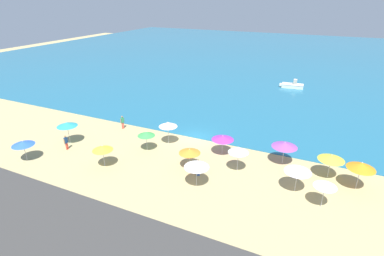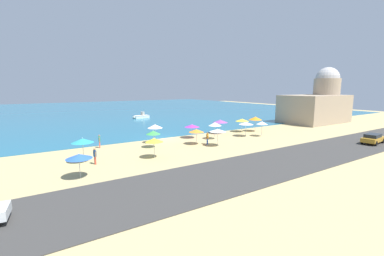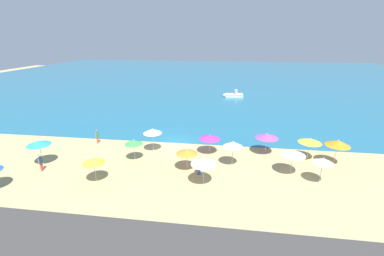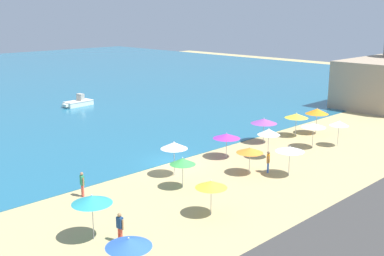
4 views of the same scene
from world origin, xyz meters
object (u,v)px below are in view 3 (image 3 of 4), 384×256
Objects in this scene: bather_1 at (199,165)px; beach_umbrella_4 at (293,153)px; beach_umbrella_3 at (267,136)px; beach_umbrella_10 at (39,143)px; beach_umbrella_13 at (187,152)px; bather_0 at (97,136)px; beach_umbrella_12 at (153,131)px; skiff_nearshore at (234,95)px; beach_umbrella_5 at (233,144)px; bather_2 at (41,162)px; beach_umbrella_8 at (323,161)px; beach_umbrella_0 at (93,161)px; beach_umbrella_6 at (210,137)px; beach_umbrella_2 at (134,142)px; beach_umbrella_7 at (338,143)px; beach_umbrella_11 at (203,162)px; beach_umbrella_1 at (310,141)px.

beach_umbrella_4 is at bearing 8.82° from bather_1.
beach_umbrella_3 is 23.23m from beach_umbrella_10.
beach_umbrella_4 is 1.10× the size of beach_umbrella_13.
bather_0 is 14.10m from bather_1.
bather_0 is at bearing 170.26° from beach_umbrella_12.
beach_umbrella_4 reaches higher than bather_0.
beach_umbrella_12 reaches higher than bather_0.
beach_umbrella_5 is at bearing -91.41° from skiff_nearshore.
beach_umbrella_5 is 18.43m from bather_2.
bather_0 is (-21.34, 4.48, -1.14)m from beach_umbrella_4.
bather_2 is (-14.97, -1.28, -0.02)m from bather_1.
beach_umbrella_8 is at bearing -78.45° from skiff_nearshore.
beach_umbrella_12 is at bearing 64.42° from beach_umbrella_0.
beach_umbrella_6 is at bearing 36.93° from beach_umbrella_0.
bather_0 is at bearing 168.14° from beach_umbrella_4.
beach_umbrella_4 is 0.96× the size of beach_umbrella_8.
beach_umbrella_2 is 0.87× the size of beach_umbrella_10.
beach_umbrella_12 is 7.38m from bather_1.
beach_umbrella_4 is at bearing -12.93° from beach_umbrella_12.
beach_umbrella_7 reaches higher than beach_umbrella_2.
beach_umbrella_4 is 1.00× the size of beach_umbrella_11.
beach_umbrella_7 is at bearing 8.71° from beach_umbrella_5.
beach_umbrella_0 is at bearing -143.07° from beach_umbrella_6.
beach_umbrella_13 is 13.91m from bather_2.
beach_umbrella_0 is 0.93× the size of beach_umbrella_8.
beach_umbrella_12 is (-18.86, 0.72, 0.05)m from beach_umbrella_7.
beach_umbrella_5 reaches higher than beach_umbrella_3.
beach_umbrella_8 is 1.47× the size of bather_2.
beach_umbrella_10 is 2.06m from bather_2.
beach_umbrella_6 is 11.13m from beach_umbrella_8.
beach_umbrella_1 reaches higher than beach_umbrella_0.
beach_umbrella_0 is 12.87m from beach_umbrella_5.
beach_umbrella_8 is (-0.28, -4.75, 0.07)m from beach_umbrella_1.
beach_umbrella_6 is 17.17m from beach_umbrella_10.
bather_2 is at bearing 179.03° from beach_umbrella_11.
beach_umbrella_7 reaches higher than skiff_nearshore.
beach_umbrella_10 is 1.54× the size of bather_1.
beach_umbrella_8 is (10.02, -4.85, 0.26)m from beach_umbrella_6.
beach_umbrella_7 is (20.21, 1.63, 0.36)m from beach_umbrella_2.
beach_umbrella_2 is at bearing -166.36° from beach_umbrella_3.
beach_umbrella_4 is (-2.45, -3.43, 0.02)m from beach_umbrella_1.
beach_umbrella_1 is 12.79m from beach_umbrella_13.
beach_umbrella_0 is 0.88× the size of beach_umbrella_5.
beach_umbrella_12 reaches higher than beach_umbrella_5.
beach_umbrella_4 is 0.88× the size of beach_umbrella_7.
bather_1 is 0.40× the size of skiff_nearshore.
beach_umbrella_10 reaches higher than beach_umbrella_8.
beach_umbrella_10 is at bearing -120.48° from skiff_nearshore.
beach_umbrella_10 is at bearing -165.84° from beach_umbrella_2.
bather_2 is (-2.11, -7.08, -0.03)m from bather_0.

